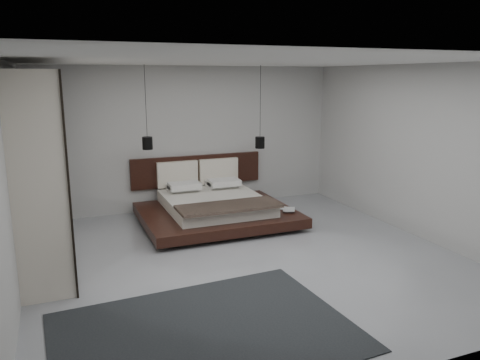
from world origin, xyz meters
name	(u,v)px	position (x,y,z in m)	size (l,w,h in m)	color
floor	(248,258)	(0.00, 0.00, 0.00)	(6.00, 6.00, 0.00)	#94969C
ceiling	(249,61)	(0.00, 0.00, 2.80)	(6.00, 6.00, 0.00)	white
wall_back	(190,138)	(0.00, 3.00, 1.40)	(6.00, 6.00, 0.00)	#B0B0AD
wall_front	(391,227)	(0.00, -3.00, 1.40)	(6.00, 6.00, 0.00)	#B0B0AD
wall_left	(11,182)	(-3.00, 0.00, 1.40)	(6.00, 6.00, 0.00)	#B0B0AD
wall_right	(418,152)	(3.00, 0.00, 1.40)	(6.00, 6.00, 0.00)	#B0B0AD
lattice_screen	(26,157)	(-2.95, 2.45, 1.30)	(0.05, 0.90, 2.60)	black
bed	(214,206)	(0.13, 1.91, 0.28)	(2.66, 2.34, 1.06)	black
book_lower	(283,210)	(1.22, 1.28, 0.26)	(0.20, 0.27, 0.03)	#99724C
book_upper	(283,209)	(1.20, 1.25, 0.28)	(0.21, 0.28, 0.02)	#99724C
pendant_left	(147,143)	(-0.97, 2.32, 1.45)	(0.18, 0.18, 1.47)	black
pendant_right	(260,142)	(1.22, 2.32, 1.35)	(0.18, 0.18, 1.57)	black
wardrobe	(41,170)	(-2.70, 0.96, 1.34)	(0.64, 2.73, 2.68)	silver
rug	(205,332)	(-1.20, -1.70, 0.01)	(3.03, 2.17, 0.01)	black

